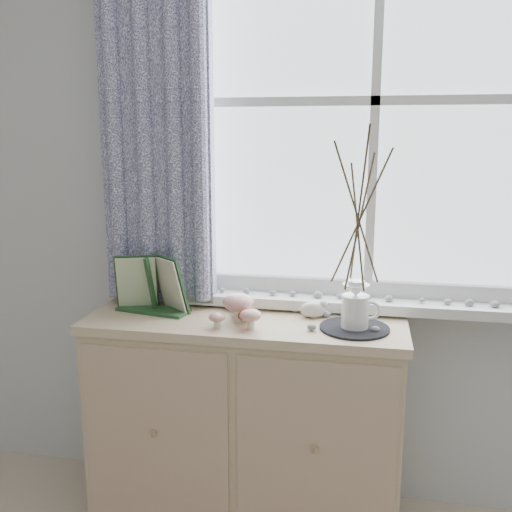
# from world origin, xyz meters

# --- Properties ---
(sideboard) EXTENTS (1.20, 0.45, 0.85)m
(sideboard) POSITION_xyz_m (-0.15, 1.75, 0.43)
(sideboard) COLOR #CFB391
(sideboard) RESTS_ON ground
(botanical_book) EXTENTS (0.35, 0.19, 0.23)m
(botanical_book) POSITION_xyz_m (-0.52, 1.73, 0.97)
(botanical_book) COLOR #214424
(botanical_book) RESTS_ON sideboard
(toadstool_cluster) EXTENTS (0.19, 0.17, 0.11)m
(toadstool_cluster) POSITION_xyz_m (-0.16, 1.67, 0.91)
(toadstool_cluster) COLOR silver
(toadstool_cluster) RESTS_ON sideboard
(wooden_eggs) EXTENTS (0.14, 0.18, 0.07)m
(wooden_eggs) POSITION_xyz_m (-0.18, 1.77, 0.88)
(wooden_eggs) COLOR tan
(wooden_eggs) RESTS_ON sideboard
(songbird_figurine) EXTENTS (0.14, 0.08, 0.07)m
(songbird_figurine) POSITION_xyz_m (0.10, 1.80, 0.88)
(songbird_figurine) COLOR silver
(songbird_figurine) RESTS_ON sideboard
(crocheted_doily) EXTENTS (0.25, 0.25, 0.01)m
(crocheted_doily) POSITION_xyz_m (0.26, 1.70, 0.85)
(crocheted_doily) COLOR black
(crocheted_doily) RESTS_ON sideboard
(twig_pitcher) EXTENTS (0.29, 0.29, 0.72)m
(twig_pitcher) POSITION_xyz_m (0.26, 1.70, 1.26)
(twig_pitcher) COLOR white
(twig_pitcher) RESTS_ON crocheted_doily
(sideboard_pebbles) EXTENTS (0.33, 0.23, 0.02)m
(sideboard_pebbles) POSITION_xyz_m (0.15, 1.75, 0.86)
(sideboard_pebbles) COLOR gray
(sideboard_pebbles) RESTS_ON sideboard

